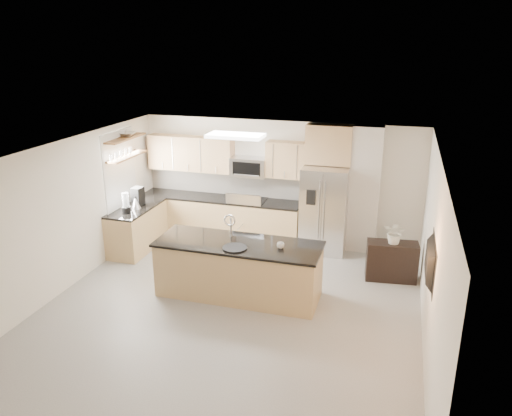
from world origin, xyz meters
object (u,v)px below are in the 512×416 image
(island, at_px, (239,269))
(coffee_maker, at_px, (138,197))
(credenza, at_px, (392,261))
(cup, at_px, (281,246))
(platter, at_px, (235,248))
(refrigerator, at_px, (324,210))
(blender, at_px, (126,204))
(flower_vase, at_px, (396,227))
(kettle, at_px, (136,203))
(microwave, at_px, (249,167))
(bowl, at_px, (127,134))
(television, at_px, (426,261))
(range, at_px, (248,220))

(island, height_order, coffee_maker, island)
(credenza, height_order, cup, cup)
(platter, bearing_deg, refrigerator, 67.51)
(blender, relative_size, flower_vase, 0.64)
(island, bearing_deg, refrigerator, 65.15)
(kettle, distance_m, flower_vase, 5.12)
(island, bearing_deg, blender, 160.42)
(credenza, xyz_separation_m, platter, (-2.47, -1.57, 0.61))
(cup, height_order, flower_vase, flower_vase)
(microwave, xyz_separation_m, bowl, (-2.25, -0.98, 0.76))
(television, bearing_deg, cup, 71.54)
(refrigerator, relative_size, cup, 14.67)
(cup, distance_m, platter, 0.75)
(coffee_maker, relative_size, flower_vase, 0.59)
(coffee_maker, distance_m, television, 6.03)
(range, relative_size, flower_vase, 1.79)
(refrigerator, bearing_deg, flower_vase, -35.42)
(refrigerator, relative_size, island, 0.64)
(microwave, relative_size, platter, 1.89)
(microwave, bearing_deg, range, -90.00)
(kettle, bearing_deg, refrigerator, 16.51)
(microwave, height_order, blender, microwave)
(blender, distance_m, bowl, 1.42)
(bowl, xyz_separation_m, television, (5.76, -2.26, -1.04))
(range, xyz_separation_m, credenza, (3.07, -1.03, -0.11))
(blender, xyz_separation_m, television, (5.58, -1.70, 0.25))
(microwave, height_order, bowl, bowl)
(island, bearing_deg, kettle, 154.76)
(platter, height_order, bowl, bowl)
(island, relative_size, television, 2.59)
(refrigerator, distance_m, cup, 2.37)
(credenza, relative_size, coffee_maker, 2.42)
(flower_vase, bearing_deg, coffee_maker, 178.42)
(cup, bearing_deg, blender, 164.10)
(coffee_maker, bearing_deg, range, 23.73)
(platter, bearing_deg, island, 94.07)
(microwave, relative_size, flower_vase, 1.19)
(microwave, bearing_deg, platter, -77.61)
(credenza, bearing_deg, microwave, 152.72)
(island, distance_m, bowl, 3.73)
(credenza, bearing_deg, flower_vase, -62.03)
(coffee_maker, height_order, flower_vase, flower_vase)
(credenza, height_order, bowl, bowl)
(bowl, xyz_separation_m, flower_vase, (5.34, -0.21, -1.35))
(platter, xyz_separation_m, television, (2.91, -0.51, 0.37))
(bowl, bearing_deg, range, 20.86)
(coffee_maker, height_order, television, television)
(refrigerator, bearing_deg, cup, -98.46)
(refrigerator, height_order, credenza, refrigerator)
(flower_vase, bearing_deg, blender, -176.03)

